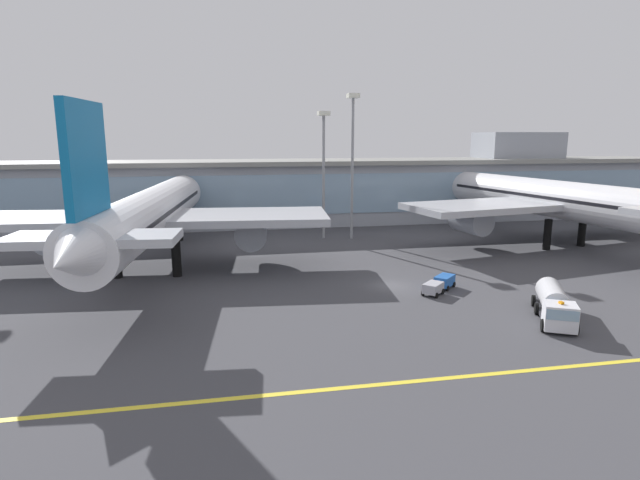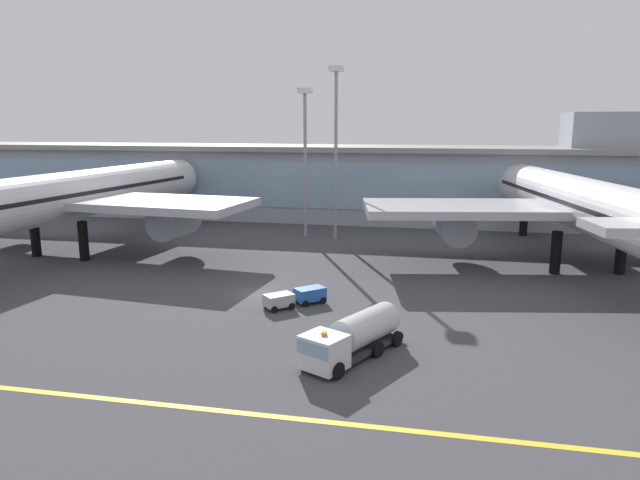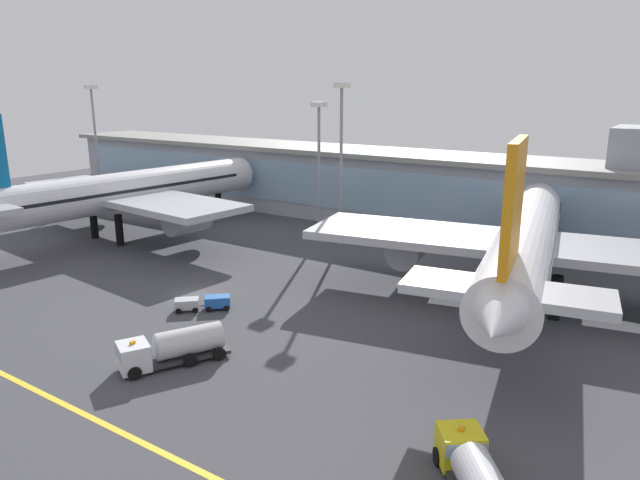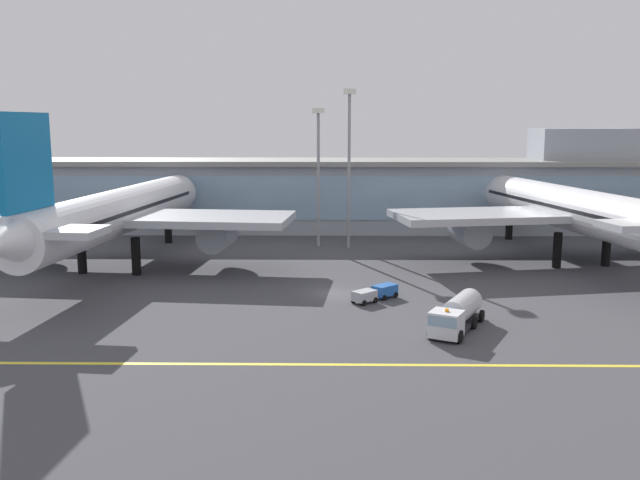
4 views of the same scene
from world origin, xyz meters
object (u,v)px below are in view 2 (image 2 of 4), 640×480
airliner_near_left (76,196)px  service_truck_far (351,337)px  airliner_near_right (580,205)px  baggage_tug_near (296,297)px  apron_light_mast_west (336,127)px  apron_light_mast_centre (305,139)px

airliner_near_left → service_truck_far: (37.82, -25.65, -5.51)m
airliner_near_left → airliner_near_right: airliner_near_left is taller
baggage_tug_near → apron_light_mast_west: apron_light_mast_west is taller
service_truck_far → apron_light_mast_centre: apron_light_mast_centre is taller
airliner_near_left → apron_light_mast_west: size_ratio=2.49×
baggage_tug_near → service_truck_far: size_ratio=0.56×
baggage_tug_near → apron_light_mast_west: size_ratio=0.22×
airliner_near_right → apron_light_mast_centre: bearing=61.4°
apron_light_mast_west → baggage_tug_near: bearing=-86.2°
apron_light_mast_west → service_truck_far: bearing=-78.2°
airliner_near_left → apron_light_mast_centre: (24.89, 15.91, 6.59)m
airliner_near_right → apron_light_mast_west: 31.65m
apron_light_mast_west → apron_light_mast_centre: 4.83m
baggage_tug_near → airliner_near_left: bearing=110.5°
airliner_near_right → service_truck_far: size_ratio=6.06×
airliner_near_right → apron_light_mast_west: (-28.90, 9.98, 8.16)m
baggage_tug_near → apron_light_mast_centre: apron_light_mast_centre is taller
airliner_near_left → airliner_near_right: (58.26, 4.90, -0.08)m
airliner_near_left → baggage_tug_near: airliner_near_left is taller
airliner_near_right → apron_light_mast_centre: apron_light_mast_centre is taller
airliner_near_right → service_truck_far: airliner_near_right is taller
apron_light_mast_west → apron_light_mast_centre: (-4.48, 1.02, -1.50)m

